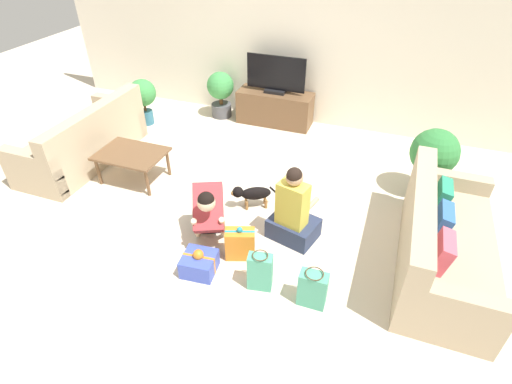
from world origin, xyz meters
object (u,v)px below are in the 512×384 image
sofa_left (85,142)px  person_kneeling (209,210)px  tv_console (275,108)px  potted_plant_corner_right (434,155)px  sofa_right (441,244)px  potted_plant_corner_left (143,96)px  person_sitting (293,214)px  potted_plant_back_left (221,91)px  coffee_table (131,156)px  tv (276,77)px  gift_box_a (199,263)px  gift_box_b (240,244)px  gift_bag_a (313,289)px  dog (252,193)px  gift_bag_b (260,272)px

sofa_left → person_kneeling: size_ratio=2.37×
tv_console → potted_plant_corner_right: bearing=-27.3°
sofa_right → potted_plant_corner_left: size_ratio=2.55×
potted_plant_corner_right → person_sitting: 2.01m
sofa_left → sofa_right: bearing=84.0°
potted_plant_back_left → sofa_right: bearing=-35.5°
coffee_table → tv: 2.68m
tv_console → person_sitting: (1.10, -2.72, 0.06)m
potted_plant_corner_left → gift_box_a: (2.41, -2.77, -0.39)m
potted_plant_corner_left → gift_box_b: (2.72, -2.42, -0.33)m
tv → gift_bag_a: tv is taller
potted_plant_corner_right → potted_plant_back_left: 3.68m
dog → gift_bag_a: gift_bag_a is taller
tv → person_kneeling: bearing=-86.2°
dog → sofa_right: bearing=54.7°
tv → potted_plant_corner_right: 2.80m
gift_box_b → gift_bag_a: (0.87, -0.35, 0.02)m
tv → gift_bag_a: bearing=-66.7°
gift_box_a → gift_bag_b: bearing=2.1°
potted_plant_corner_right → gift_box_b: size_ratio=2.25×
tv_console → gift_box_b: 3.26m
tv → sofa_left: bearing=-136.2°
potted_plant_back_left → gift_box_b: (1.63, -3.15, -0.29)m
person_kneeling → gift_bag_a: size_ratio=2.04×
gift_bag_b → coffee_table: bearing=151.9°
person_sitting → gift_bag_a: size_ratio=2.33×
sofa_left → gift_bag_a: size_ratio=4.84×
gift_bag_a → gift_bag_b: bearing=177.6°
person_sitting → dog: size_ratio=1.86×
gift_bag_b → dog: bearing=114.3°
tv → potted_plant_corner_right: tv is taller
person_sitting → gift_bag_b: size_ratio=2.19×
tv → person_sitting: size_ratio=1.03×
tv_console → gift_bag_b: size_ratio=2.88×
potted_plant_corner_left → dog: (2.53, -1.57, -0.29)m
tv → gift_bag_a: (1.53, -3.55, -0.63)m
person_sitting → potted_plant_corner_right: bearing=-119.4°
gift_box_b → tv: bearing=101.6°
potted_plant_corner_right → person_sitting: (-1.39, -1.43, -0.24)m
potted_plant_corner_right → gift_box_b: bearing=-133.7°
coffee_table → gift_bag_a: size_ratio=2.15×
sofa_right → gift_bag_a: (-1.10, -0.92, -0.11)m
coffee_table → potted_plant_corner_left: potted_plant_corner_left is taller
sofa_left → potted_plant_back_left: size_ratio=2.51×
sofa_right → dog: size_ratio=3.88×
dog → gift_bag_a: bearing=13.6°
sofa_left → dog: size_ratio=3.88×
gift_box_a → potted_plant_back_left: bearing=110.7°
sofa_right → coffee_table: sofa_right is taller
dog → sofa_left: bearing=-122.7°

